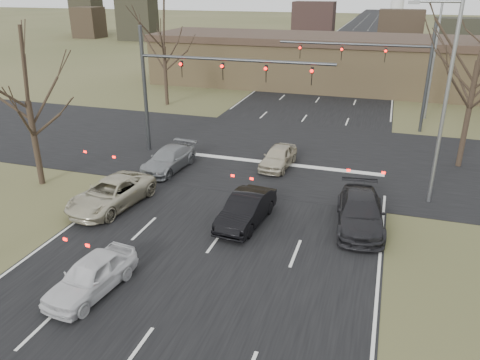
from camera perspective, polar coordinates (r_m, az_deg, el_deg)
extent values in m
plane|color=#424625|center=(18.19, -6.29, -11.90)|extent=(360.00, 360.00, 0.00)
cube|color=black|center=(74.55, 13.02, 14.30)|extent=(14.00, 300.00, 0.02)
cube|color=black|center=(31.03, 4.83, 3.33)|extent=(200.00, 14.00, 0.02)
cube|color=olive|center=(52.37, 13.05, 13.43)|extent=(42.00, 10.00, 4.60)
cube|color=#38281E|center=(52.03, 13.31, 16.31)|extent=(42.40, 10.40, 0.70)
cylinder|color=#383A3D|center=(31.09, -11.51, 10.63)|extent=(0.24, 0.24, 8.00)
cylinder|color=#383A3D|center=(28.31, -0.80, 14.44)|extent=(12.00, 0.18, 0.18)
imported|color=black|center=(29.63, -7.09, 13.28)|extent=(0.16, 0.20, 1.00)
imported|color=black|center=(28.63, -2.09, 13.11)|extent=(0.16, 0.20, 1.00)
imported|color=black|center=(27.86, 3.21, 12.81)|extent=(0.16, 0.20, 1.00)
imported|color=black|center=(27.32, 8.76, 12.39)|extent=(0.16, 0.20, 1.00)
cylinder|color=#383A3D|center=(37.20, 21.92, 11.43)|extent=(0.24, 0.24, 8.00)
cylinder|color=#383A3D|center=(36.91, 13.63, 15.79)|extent=(11.00, 0.18, 0.18)
imported|color=black|center=(36.88, 17.28, 14.32)|extent=(0.16, 0.20, 1.00)
imported|color=black|center=(37.06, 12.29, 14.84)|extent=(0.16, 0.20, 1.00)
imported|color=black|center=(37.50, 7.35, 15.25)|extent=(0.16, 0.20, 1.00)
cylinder|color=gray|center=(24.30, 23.69, 8.26)|extent=(0.18, 0.18, 10.00)
cylinder|color=gray|center=(23.63, 23.00, 19.40)|extent=(2.00, 0.12, 0.12)
cube|color=gray|center=(23.58, 20.44, 19.63)|extent=(0.50, 0.25, 0.15)
cylinder|color=gray|center=(41.03, 22.57, 13.69)|extent=(0.18, 0.18, 10.00)
cylinder|color=black|center=(30.77, 26.01, 7.05)|extent=(0.32, 0.32, 6.33)
cylinder|color=black|center=(27.67, -23.68, 4.09)|extent=(0.32, 0.32, 4.68)
cylinder|color=black|center=(43.84, -9.06, 12.41)|extent=(0.32, 0.32, 5.23)
imported|color=#BCB498|center=(24.08, -15.45, -1.61)|extent=(2.96, 5.30, 1.40)
imported|color=silver|center=(17.90, -17.69, -11.04)|extent=(2.04, 4.08, 1.34)
imported|color=black|center=(21.61, 0.76, -3.59)|extent=(1.92, 4.44, 1.42)
imported|color=black|center=(21.99, 14.45, -3.82)|extent=(2.59, 5.24, 1.46)
imported|color=gray|center=(28.27, -8.69, 2.54)|extent=(2.22, 4.62, 1.30)
imported|color=#C1B79C|center=(28.41, 4.70, 2.85)|extent=(1.85, 3.97, 1.31)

